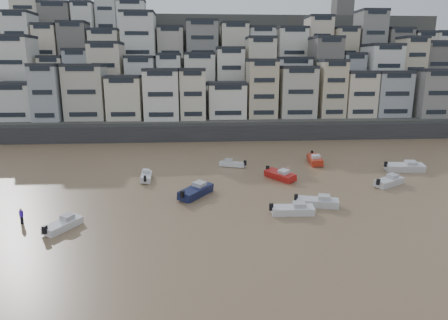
{
  "coord_description": "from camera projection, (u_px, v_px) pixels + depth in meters",
  "views": [
    {
      "loc": [
        3.78,
        -21.87,
        16.62
      ],
      "look_at": [
        7.59,
        30.0,
        4.0
      ],
      "focal_mm": 32.0,
      "sensor_mm": 36.0,
      "label": 1
    }
  ],
  "objects": [
    {
      "name": "boat_j",
      "position": [
        63.0,
        223.0,
        40.87
      ],
      "size": [
        3.68,
        4.94,
        1.3
      ],
      "primitive_type": null,
      "rotation": [
        0.0,
        0.0,
        1.07
      ],
      "color": "white",
      "rests_on": "ground"
    },
    {
      "name": "hillside",
      "position": [
        229.0,
        75.0,
        124.44
      ],
      "size": [
        141.04,
        66.0,
        50.0
      ],
      "color": "#4C4C47",
      "rests_on": "ground"
    },
    {
      "name": "boat_b",
      "position": [
        318.0,
        201.0,
        47.46
      ],
      "size": [
        5.65,
        3.15,
        1.46
      ],
      "primitive_type": null,
      "rotation": [
        0.0,
        0.0,
        -0.28
      ],
      "color": "silver",
      "rests_on": "ground"
    },
    {
      "name": "boat_e",
      "position": [
        280.0,
        174.0,
        58.57
      ],
      "size": [
        4.61,
        5.92,
        1.58
      ],
      "primitive_type": null,
      "rotation": [
        0.0,
        0.0,
        -1.03
      ],
      "color": "#B01815",
      "rests_on": "ground"
    },
    {
      "name": "boat_h",
      "position": [
        232.0,
        163.0,
        65.84
      ],
      "size": [
        4.84,
        2.96,
        1.25
      ],
      "primitive_type": null,
      "rotation": [
        0.0,
        0.0,
        2.8
      ],
      "color": "silver",
      "rests_on": "ground"
    },
    {
      "name": "boat_i",
      "position": [
        315.0,
        158.0,
        68.03
      ],
      "size": [
        2.88,
        6.66,
        1.76
      ],
      "primitive_type": null,
      "rotation": [
        0.0,
        0.0,
        -1.69
      ],
      "color": "#AC2715",
      "rests_on": "ground"
    },
    {
      "name": "boat_c",
      "position": [
        196.0,
        190.0,
        51.14
      ],
      "size": [
        5.25,
        6.48,
        1.74
      ],
      "primitive_type": null,
      "rotation": [
        0.0,
        0.0,
        0.99
      ],
      "color": "#141A3F",
      "rests_on": "ground"
    },
    {
      "name": "boat_d",
      "position": [
        389.0,
        180.0,
        55.62
      ],
      "size": [
        5.74,
        4.56,
        1.53
      ],
      "primitive_type": null,
      "rotation": [
        0.0,
        0.0,
        0.56
      ],
      "color": "silver",
      "rests_on": "ground"
    },
    {
      "name": "boat_g",
      "position": [
        405.0,
        166.0,
        62.81
      ],
      "size": [
        6.59,
        2.71,
        1.75
      ],
      "primitive_type": null,
      "rotation": [
        0.0,
        0.0,
        -0.1
      ],
      "color": "silver",
      "rests_on": "ground"
    },
    {
      "name": "person_pink",
      "position": [
        288.0,
        172.0,
        59.6
      ],
      "size": [
        0.44,
        0.44,
        1.74
      ],
      "primitive_type": null,
      "color": "#D89B98",
      "rests_on": "ground"
    },
    {
      "name": "person_blue",
      "position": [
        21.0,
        216.0,
        42.23
      ],
      "size": [
        0.44,
        0.44,
        1.74
      ],
      "primitive_type": null,
      "color": "#3E1BCF",
      "rests_on": "ground"
    },
    {
      "name": "harbor_wall",
      "position": [
        223.0,
        133.0,
        88.15
      ],
      "size": [
        140.0,
        3.0,
        3.5
      ],
      "primitive_type": "cube",
      "color": "#38383A",
      "rests_on": "ground"
    },
    {
      "name": "boat_a",
      "position": [
        293.0,
        209.0,
        44.9
      ],
      "size": [
        5.26,
        1.87,
        1.42
      ],
      "primitive_type": null,
      "rotation": [
        0.0,
        0.0,
        -0.03
      ],
      "color": "silver",
      "rests_on": "ground"
    },
    {
      "name": "boat_f",
      "position": [
        146.0,
        176.0,
        58.22
      ],
      "size": [
        1.92,
        5.07,
        1.36
      ],
      "primitive_type": null,
      "rotation": [
        0.0,
        0.0,
        1.63
      ],
      "color": "silver",
      "rests_on": "ground"
    }
  ]
}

